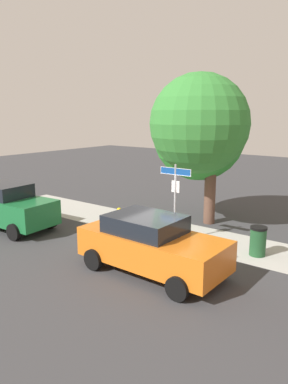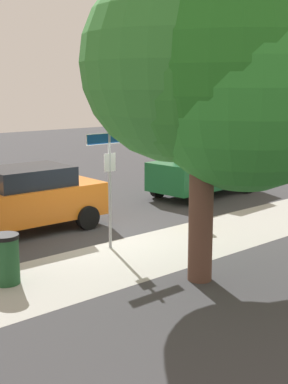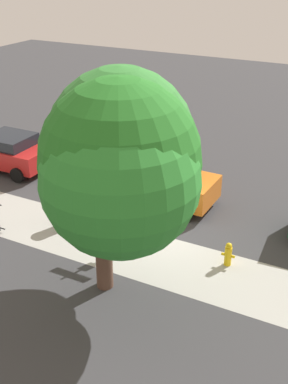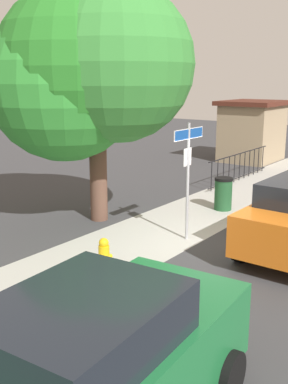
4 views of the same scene
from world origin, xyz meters
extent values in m
plane|color=#38383A|center=(0.00, 0.00, 0.00)|extent=(60.00, 60.00, 0.00)
cube|color=#A8A79F|center=(2.00, 1.30, 0.00)|extent=(24.00, 2.60, 0.00)
cylinder|color=#9EA0A5|center=(0.14, 0.40, 1.42)|extent=(0.07, 0.07, 2.84)
cube|color=#144799|center=(0.14, 0.40, 2.59)|extent=(1.22, 0.02, 0.22)
cube|color=white|center=(0.14, 0.40, 2.59)|extent=(1.25, 0.02, 0.25)
cube|color=silver|center=(0.14, 0.42, 2.04)|extent=(0.32, 0.02, 0.42)
cylinder|color=brown|center=(0.10, 3.22, 1.37)|extent=(0.47, 0.47, 2.74)
sphere|color=#247022|center=(-0.55, 3.30, 4.11)|extent=(4.02, 4.02, 4.02)
sphere|color=#348033|center=(-0.06, 2.41, 4.20)|extent=(3.91, 3.91, 3.91)
sphere|color=#2C792A|center=(-0.09, 2.84, 3.97)|extent=(3.44, 3.44, 3.44)
sphere|color=#2D862F|center=(-0.71, 3.58, 3.73)|extent=(3.95, 3.95, 3.95)
cube|color=#1B6734|center=(-6.08, -2.31, 0.80)|extent=(4.26, 2.01, 0.96)
cube|color=black|center=(-6.33, -2.32, 1.54)|extent=(2.09, 1.66, 0.54)
cylinder|color=black|center=(-4.72, -1.34, 0.32)|extent=(0.65, 0.26, 0.64)
cylinder|color=black|center=(-4.61, -3.08, 0.32)|extent=(0.65, 0.26, 0.64)
cylinder|color=black|center=(-7.54, -1.53, 0.32)|extent=(0.65, 0.26, 0.64)
cylinder|color=black|center=(-7.43, -3.27, 0.32)|extent=(0.65, 0.26, 0.64)
cube|color=orange|center=(1.07, -2.26, 0.76)|extent=(4.43, 1.95, 0.87)
cube|color=black|center=(0.80, -2.25, 1.44)|extent=(2.14, 1.68, 0.50)
cylinder|color=black|center=(-0.41, -1.29, 0.32)|extent=(0.64, 0.23, 0.64)
cylinder|color=black|center=(-0.45, -3.16, 0.32)|extent=(0.64, 0.23, 0.64)
cylinder|color=yellow|center=(-2.69, 0.60, 0.31)|extent=(0.22, 0.22, 0.62)
sphere|color=yellow|center=(-2.69, 0.60, 0.68)|extent=(0.20, 0.20, 0.20)
cylinder|color=yellow|center=(-2.85, 0.60, 0.34)|extent=(0.10, 0.09, 0.09)
cylinder|color=yellow|center=(-2.53, 0.60, 0.34)|extent=(0.10, 0.09, 0.09)
cylinder|color=#1E4C28|center=(3.06, 0.90, 0.45)|extent=(0.52, 0.52, 0.90)
cylinder|color=black|center=(3.06, 0.90, 0.94)|extent=(0.55, 0.55, 0.08)
camera|label=1|loc=(6.90, -10.38, 4.57)|focal=34.05mm
camera|label=2|loc=(7.44, 9.93, 3.76)|focal=49.42mm
camera|label=3|loc=(-6.08, 12.66, 8.64)|focal=45.09mm
camera|label=4|loc=(-9.24, -5.21, 3.85)|focal=43.62mm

